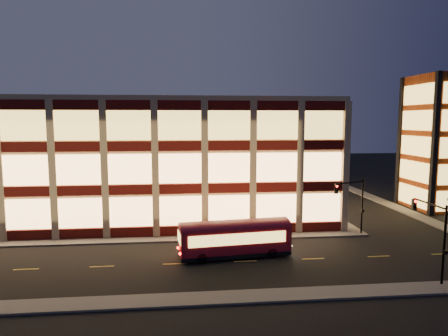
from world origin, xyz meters
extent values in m
plane|color=black|center=(0.00, 0.00, 0.00)|extent=(200.00, 200.00, 0.00)
cube|color=#514F4C|center=(-3.00, 1.00, 0.07)|extent=(54.00, 2.00, 0.15)
cube|color=#514F4C|center=(23.00, 17.00, 0.07)|extent=(2.00, 30.00, 0.15)
cube|color=#514F4C|center=(34.00, 17.00, 0.07)|extent=(2.00, 30.00, 0.15)
cube|color=#514F4C|center=(0.00, -13.00, 0.07)|extent=(100.00, 2.00, 0.15)
cube|color=tan|center=(-3.00, 17.00, 7.00)|extent=(50.00, 30.00, 14.00)
cube|color=tan|center=(-3.00, 17.00, 14.25)|extent=(50.40, 30.40, 0.50)
cube|color=#470C0A|center=(-3.00, 1.88, 0.65)|extent=(50.10, 0.25, 1.00)
cube|color=#FFB96B|center=(-3.00, 1.90, 2.75)|extent=(49.00, 0.20, 3.00)
cube|color=#470C0A|center=(22.12, 17.00, 0.65)|extent=(0.25, 30.10, 1.00)
cube|color=#FFB96B|center=(22.10, 17.00, 2.75)|extent=(0.20, 29.00, 3.00)
cube|color=#470C0A|center=(-3.00, 1.88, 5.05)|extent=(50.10, 0.25, 1.00)
cube|color=#FFB96B|center=(-3.00, 1.90, 7.15)|extent=(49.00, 0.20, 3.00)
cube|color=#470C0A|center=(22.12, 17.00, 5.05)|extent=(0.25, 30.10, 1.00)
cube|color=#FFB96B|center=(22.10, 17.00, 7.15)|extent=(0.20, 29.00, 3.00)
cube|color=#470C0A|center=(-3.00, 1.88, 9.45)|extent=(50.10, 0.25, 1.00)
cube|color=#FFB96B|center=(-3.00, 1.90, 11.55)|extent=(49.00, 0.20, 3.00)
cube|color=#470C0A|center=(22.12, 17.00, 9.45)|extent=(0.25, 30.10, 1.00)
cube|color=#FFB96B|center=(22.10, 17.00, 11.55)|extent=(0.20, 29.00, 3.00)
cube|color=#8C3814|center=(40.00, 12.00, 9.00)|extent=(8.00, 8.00, 18.00)
cube|color=black|center=(36.00, 8.00, 9.00)|extent=(0.60, 0.60, 18.00)
cube|color=black|center=(36.00, 16.00, 9.00)|extent=(0.60, 0.60, 18.00)
cube|color=#EAB751|center=(35.92, 12.00, 1.80)|extent=(0.16, 6.60, 2.60)
cube|color=#EAB751|center=(35.92, 12.00, 5.20)|extent=(0.16, 6.60, 2.60)
cube|color=#EAB751|center=(35.92, 12.00, 8.60)|extent=(0.16, 6.60, 2.60)
cube|color=#EAB751|center=(35.92, 12.00, 12.00)|extent=(0.16, 6.60, 2.60)
cube|color=#EAB751|center=(35.92, 12.00, 15.40)|extent=(0.16, 6.60, 2.60)
cylinder|color=black|center=(23.50, 0.80, 3.00)|extent=(0.18, 0.18, 6.00)
cylinder|color=black|center=(21.75, 0.05, 5.70)|extent=(3.56, 1.63, 0.14)
cube|color=black|center=(20.00, -0.70, 5.20)|extent=(0.32, 0.32, 0.95)
sphere|color=#FF0C05|center=(20.00, -0.88, 5.50)|extent=(0.20, 0.20, 0.20)
cube|color=black|center=(23.50, 0.60, 2.60)|extent=(0.25, 0.18, 0.28)
cylinder|color=black|center=(23.50, -12.50, 3.00)|extent=(0.18, 0.18, 6.00)
cylinder|color=black|center=(23.50, -10.50, 5.70)|extent=(0.14, 4.00, 0.14)
cube|color=black|center=(23.50, -8.50, 5.20)|extent=(0.32, 0.32, 0.95)
sphere|color=#FF0C05|center=(23.50, -8.68, 5.50)|extent=(0.20, 0.20, 0.20)
cube|color=black|center=(23.50, -12.70, 2.60)|extent=(0.25, 0.18, 0.28)
cube|color=maroon|center=(9.25, -4.67, 1.66)|extent=(9.96, 3.54, 2.24)
cube|color=black|center=(9.25, -4.67, 0.34)|extent=(9.96, 3.54, 0.34)
cylinder|color=black|center=(6.28, -6.09, 0.44)|extent=(0.90, 0.39, 0.88)
cylinder|color=black|center=(6.03, -3.96, 0.44)|extent=(0.90, 0.39, 0.88)
cylinder|color=black|center=(12.48, -5.38, 0.44)|extent=(0.90, 0.39, 0.88)
cylinder|color=black|center=(12.23, -3.25, 0.44)|extent=(0.90, 0.39, 0.88)
cube|color=#EAB751|center=(9.40, -5.91, 1.95)|extent=(8.53, 1.04, 0.97)
cube|color=#EAB751|center=(9.11, -3.43, 1.95)|extent=(8.53, 1.04, 0.97)
camera|label=1|loc=(4.78, -38.63, 12.06)|focal=32.00mm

